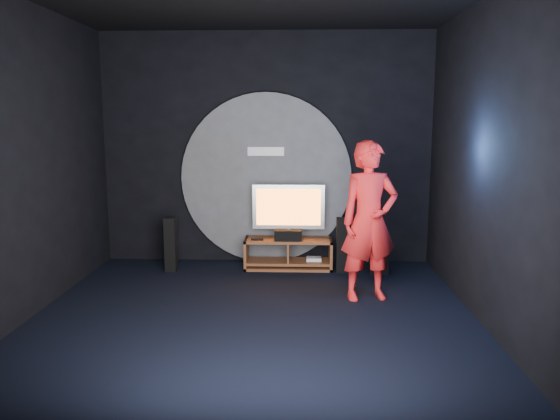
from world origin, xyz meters
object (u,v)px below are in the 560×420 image
(media_console, at_px, (289,255))
(tv, at_px, (288,209))
(subwoofer, at_px, (378,263))
(tower_speaker_left, at_px, (171,244))
(tower_speaker_right, at_px, (342,245))
(player, at_px, (369,221))

(media_console, relative_size, tv, 1.22)
(subwoofer, bearing_deg, tower_speaker_left, -179.84)
(tower_speaker_right, bearing_deg, media_console, 167.79)
(tower_speaker_right, bearing_deg, tv, 163.27)
(media_console, bearing_deg, subwoofer, -8.62)
(tower_speaker_right, bearing_deg, tower_speaker_left, -179.12)
(media_console, relative_size, subwoofer, 4.40)
(subwoofer, relative_size, player, 0.15)
(tower_speaker_left, distance_m, tower_speaker_right, 2.49)
(tv, height_order, tower_speaker_left, tv)
(tv, xyz_separation_m, tower_speaker_right, (0.78, -0.23, -0.49))
(media_console, distance_m, tv, 0.69)
(media_console, xyz_separation_m, tower_speaker_right, (0.77, -0.17, 0.20))
(media_console, xyz_separation_m, player, (1.01, -1.35, 0.78))
(tv, distance_m, tower_speaker_right, 0.95)
(media_console, distance_m, tower_speaker_left, 1.74)
(media_console, bearing_deg, tv, 96.37)
(player, bearing_deg, media_console, 112.42)
(tv, height_order, player, player)
(media_console, bearing_deg, tower_speaker_left, -173.19)
(tv, xyz_separation_m, tower_speaker_left, (-1.71, -0.27, -0.49))
(tv, distance_m, player, 1.74)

